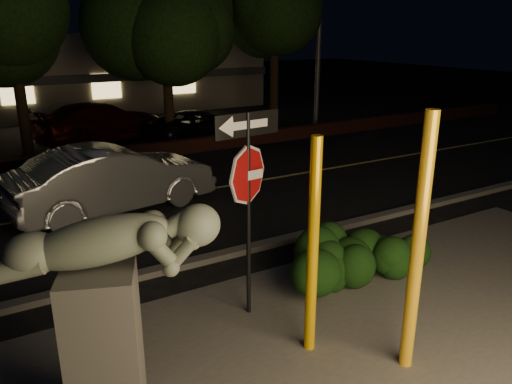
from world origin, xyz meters
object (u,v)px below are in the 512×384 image
yellow_pole_left (313,250)px  parked_car_dark (200,125)px  yellow_pole_right (418,248)px  parked_car_darkred (101,122)px  signpost (248,176)px  silver_sedan (113,179)px  sculpture (104,300)px

yellow_pole_left → parked_car_dark: yellow_pole_left is taller
yellow_pole_right → parked_car_darkred: bearing=90.0°
parked_car_darkred → parked_car_dark: parked_car_darkred is taller
parked_car_dark → signpost: bearing=149.7°
yellow_pole_right → parked_car_dark: 14.77m
silver_sedan → parked_car_dark: 8.25m
parked_car_dark → parked_car_darkred: bearing=53.3°
parked_car_dark → yellow_pole_left: bearing=152.6°
parked_car_dark → silver_sedan: bearing=131.6°
yellow_pole_right → sculpture: 3.74m
silver_sedan → parked_car_dark: (5.20, 6.40, -0.21)m
yellow_pole_right → parked_car_dark: bearing=76.4°
yellow_pole_right → parked_car_dark: yellow_pole_right is taller
parked_car_darkred → parked_car_dark: (3.48, -1.80, -0.17)m
yellow_pole_left → yellow_pole_right: (0.90, -0.94, 0.19)m
sculpture → parked_car_darkred: 15.66m
yellow_pole_left → yellow_pole_right: yellow_pole_right is taller
signpost → sculpture: 2.83m
sculpture → parked_car_dark: 15.20m
parked_car_dark → yellow_pole_right: bearing=157.1°
signpost → parked_car_dark: bearing=62.8°
silver_sedan → parked_car_darkred: size_ratio=0.93×
signpost → silver_sedan: 5.95m
yellow_pole_left → yellow_pole_right: bearing=-46.2°
sculpture → parked_car_dark: bearing=82.5°
parked_car_darkred → parked_car_dark: size_ratio=1.22×
yellow_pole_left → signpost: (-0.28, 1.23, 0.74)m
sculpture → silver_sedan: sculpture is taller
silver_sedan → parked_car_darkred: 8.38m
sculpture → parked_car_dark: sculpture is taller
sculpture → parked_car_darkred: size_ratio=0.49×
silver_sedan → sculpture: bearing=155.6°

